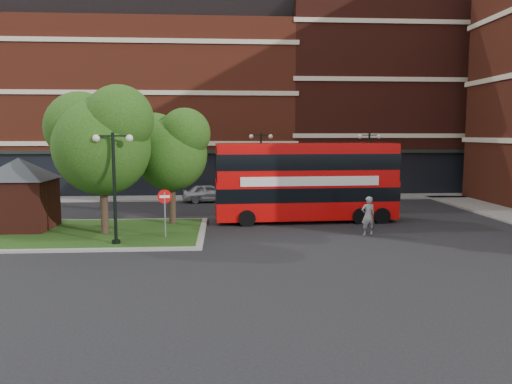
{
  "coord_description": "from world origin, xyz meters",
  "views": [
    {
      "loc": [
        -0.82,
        -21.68,
        4.93
      ],
      "look_at": [
        0.89,
        3.43,
        2.0
      ],
      "focal_mm": 35.0,
      "sensor_mm": 36.0,
      "label": 1
    }
  ],
  "objects": [
    {
      "name": "terrace_far_right",
      "position": [
        14.0,
        24.0,
        8.0
      ],
      "size": [
        18.0,
        12.0,
        16.0
      ],
      "primitive_type": "cube",
      "color": "#471911",
      "rests_on": "ground"
    },
    {
      "name": "bus",
      "position": [
        3.88,
        6.0,
        2.54
      ],
      "size": [
        10.25,
        2.79,
        3.88
      ],
      "rotation": [
        0.0,
        0.0,
        0.05
      ],
      "color": "#BF0807",
      "rests_on": "ground"
    },
    {
      "name": "terrace_far_left",
      "position": [
        -8.0,
        24.0,
        7.0
      ],
      "size": [
        26.0,
        12.0,
        14.0
      ],
      "primitive_type": "cube",
      "color": "maroon",
      "rests_on": "ground"
    },
    {
      "name": "traffic_island",
      "position": [
        -8.0,
        3.0,
        0.07
      ],
      "size": [
        12.6,
        7.6,
        0.15
      ],
      "color": "gray",
      "rests_on": "ground"
    },
    {
      "name": "pavement_far",
      "position": [
        0.0,
        16.5,
        0.06
      ],
      "size": [
        44.0,
        3.0,
        0.12
      ],
      "primitive_type": "cube",
      "color": "slate",
      "rests_on": "ground"
    },
    {
      "name": "car_silver",
      "position": [
        -1.78,
        14.5,
        0.66
      ],
      "size": [
        4.04,
        2.01,
        1.32
      ],
      "primitive_type": "imported",
      "rotation": [
        0.0,
        0.0,
        1.69
      ],
      "color": "#A0A2A7",
      "rests_on": "ground"
    },
    {
      "name": "lamp_far_left",
      "position": [
        2.0,
        14.5,
        2.83
      ],
      "size": [
        1.72,
        0.36,
        5.0
      ],
      "color": "black",
      "rests_on": "ground"
    },
    {
      "name": "lamp_far_right",
      "position": [
        10.0,
        14.5,
        2.83
      ],
      "size": [
        1.72,
        0.36,
        5.0
      ],
      "color": "black",
      "rests_on": "ground"
    },
    {
      "name": "ground",
      "position": [
        0.0,
        0.0,
        0.0
      ],
      "size": [
        120.0,
        120.0,
        0.0
      ],
      "primitive_type": "plane",
      "color": "black",
      "rests_on": "ground"
    },
    {
      "name": "lamp_island",
      "position": [
        -5.5,
        0.2,
        2.83
      ],
      "size": [
        1.72,
        0.36,
        5.0
      ],
      "color": "black",
      "rests_on": "ground"
    },
    {
      "name": "car_white",
      "position": [
        9.91,
        15.85,
        0.66
      ],
      "size": [
        4.15,
        1.8,
        1.33
      ],
      "primitive_type": "imported",
      "rotation": [
        0.0,
        0.0,
        1.67
      ],
      "color": "silver",
      "rests_on": "ground"
    },
    {
      "name": "kiosk",
      "position": [
        -11.0,
        4.0,
        2.32
      ],
      "size": [
        6.51,
        6.51,
        3.6
      ],
      "color": "#471911",
      "rests_on": "traffic_island"
    },
    {
      "name": "woman",
      "position": [
        6.3,
        2.0,
        0.95
      ],
      "size": [
        0.76,
        0.56,
        1.91
      ],
      "primitive_type": "imported",
      "rotation": [
        0.0,
        0.0,
        3.29
      ],
      "color": "gray",
      "rests_on": "ground"
    },
    {
      "name": "tree_island_west",
      "position": [
        -6.6,
        2.58,
        4.79
      ],
      "size": [
        5.4,
        4.71,
        7.21
      ],
      "color": "#2D2116",
      "rests_on": "ground"
    },
    {
      "name": "tree_island_east",
      "position": [
        -3.58,
        5.06,
        4.24
      ],
      "size": [
        4.46,
        3.9,
        6.29
      ],
      "color": "#2D2116",
      "rests_on": "ground"
    },
    {
      "name": "no_entry_sign",
      "position": [
        -3.5,
        1.5,
        1.69
      ],
      "size": [
        0.66,
        0.11,
        2.37
      ],
      "rotation": [
        0.0,
        0.0,
        0.09
      ],
      "color": "slate",
      "rests_on": "ground"
    }
  ]
}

